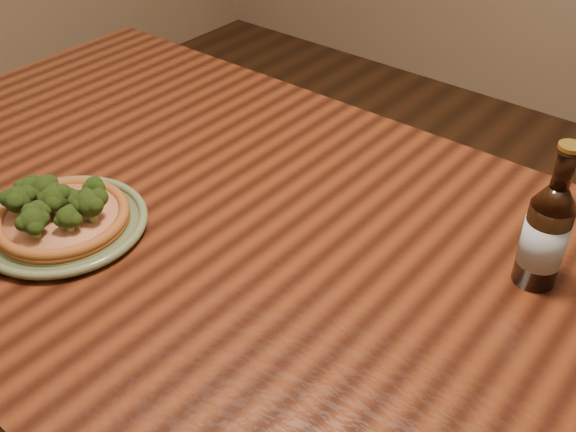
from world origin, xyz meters
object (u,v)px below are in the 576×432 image
Objects in this scene: table at (243,270)px; pizza at (60,213)px; beer_bottle at (546,234)px; plate at (64,224)px.

table is 7.73× the size of pizza.
pizza is (-0.21, -0.18, 0.13)m from table.
table is at bearing -169.33° from beer_bottle.
pizza is 0.93× the size of beer_bottle.
plate is 1.26× the size of pizza.
plate is 0.71m from beer_bottle.
pizza reaches higher than plate.
table is 6.14× the size of plate.
plate is (-0.21, -0.18, 0.10)m from table.
pizza is 0.71m from beer_bottle.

